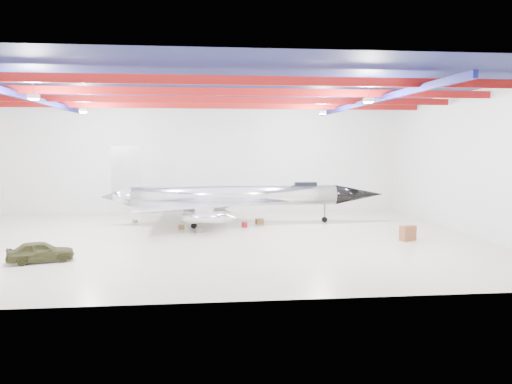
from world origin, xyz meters
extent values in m
plane|color=beige|center=(0.00, 0.00, 0.00)|extent=(40.00, 40.00, 0.00)
plane|color=silver|center=(0.00, 15.00, 5.50)|extent=(40.00, 0.00, 40.00)
plane|color=silver|center=(20.00, 0.00, 5.50)|extent=(0.00, 30.00, 30.00)
plane|color=#0A0F38|center=(0.00, 0.00, 11.00)|extent=(40.00, 40.00, 0.00)
cube|color=maroon|center=(0.00, -9.00, 10.40)|extent=(39.50, 0.25, 0.50)
cube|color=maroon|center=(0.00, -3.00, 10.40)|extent=(39.50, 0.25, 0.50)
cube|color=maroon|center=(0.00, 3.00, 10.40)|extent=(39.50, 0.25, 0.50)
cube|color=maroon|center=(0.00, 9.00, 10.40)|extent=(39.50, 0.25, 0.50)
cube|color=#0D0F53|center=(-12.00, 0.00, 10.10)|extent=(0.25, 29.50, 0.40)
cube|color=#0D0F53|center=(12.00, 0.00, 10.10)|extent=(0.25, 29.50, 0.40)
cube|color=silver|center=(-10.00, -6.00, 9.70)|extent=(0.55, 0.55, 0.25)
cube|color=silver|center=(10.00, -6.00, 9.70)|extent=(0.55, 0.55, 0.25)
cube|color=silver|center=(-10.00, 6.00, 9.70)|extent=(0.55, 0.55, 0.25)
cube|color=silver|center=(10.00, 6.00, 9.70)|extent=(0.55, 0.55, 0.25)
cylinder|color=silver|center=(2.50, 6.84, 2.49)|extent=(17.77, 1.98, 1.78)
cone|color=black|center=(13.59, 6.72, 2.49)|extent=(4.46, 1.83, 1.78)
cone|color=silver|center=(-7.70, 6.96, 2.49)|extent=(2.68, 1.81, 1.78)
cube|color=silver|center=(-6.82, 6.95, 4.79)|extent=(2.49, 0.13, 3.99)
cube|color=black|center=(8.71, 6.77, 3.42)|extent=(1.96, 0.73, 0.44)
cylinder|color=silver|center=(-0.22, 1.99, 1.24)|extent=(3.38, 0.84, 0.80)
cylinder|color=silver|center=(-0.19, 4.21, 1.24)|extent=(3.38, 0.84, 0.80)
cylinder|color=silver|center=(-0.13, 9.53, 1.24)|extent=(3.38, 0.84, 0.80)
cylinder|color=silver|center=(-0.11, 11.75, 1.24)|extent=(3.38, 0.84, 0.80)
cylinder|color=#59595B|center=(10.49, 6.75, 0.80)|extent=(0.16, 0.16, 1.60)
cylinder|color=black|center=(10.49, 6.75, 0.25)|extent=(0.50, 0.20, 0.50)
cylinder|color=#59595B|center=(-1.07, 4.66, 0.80)|extent=(0.16, 0.16, 1.60)
cylinder|color=black|center=(-1.07, 4.66, 0.25)|extent=(0.50, 0.20, 0.50)
cylinder|color=#59595B|center=(-1.02, 9.10, 0.80)|extent=(0.16, 0.16, 1.60)
cylinder|color=black|center=(-1.02, 9.10, 0.25)|extent=(0.50, 0.20, 0.50)
imported|color=#38381C|center=(-9.89, -6.29, 0.64)|extent=(4.01, 2.55, 1.27)
cube|color=brown|center=(14.40, -2.24, 0.54)|extent=(1.32, 1.02, 1.08)
cube|color=maroon|center=(0.30, 9.72, 0.14)|extent=(0.43, 0.36, 0.27)
cylinder|color=#59595B|center=(-0.66, 2.59, 0.22)|extent=(0.50, 0.50, 0.44)
cube|color=olive|center=(4.61, 6.56, 0.22)|extent=(0.76, 0.68, 0.45)
cube|color=#59595B|center=(-6.34, 8.35, 0.13)|extent=(0.42, 0.38, 0.25)
cylinder|color=maroon|center=(3.15, 4.87, 0.22)|extent=(0.64, 0.64, 0.43)
cube|color=olive|center=(-2.09, 4.38, 0.18)|extent=(0.53, 0.44, 0.36)
camera|label=1|loc=(-0.30, -36.45, 6.92)|focal=35.00mm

